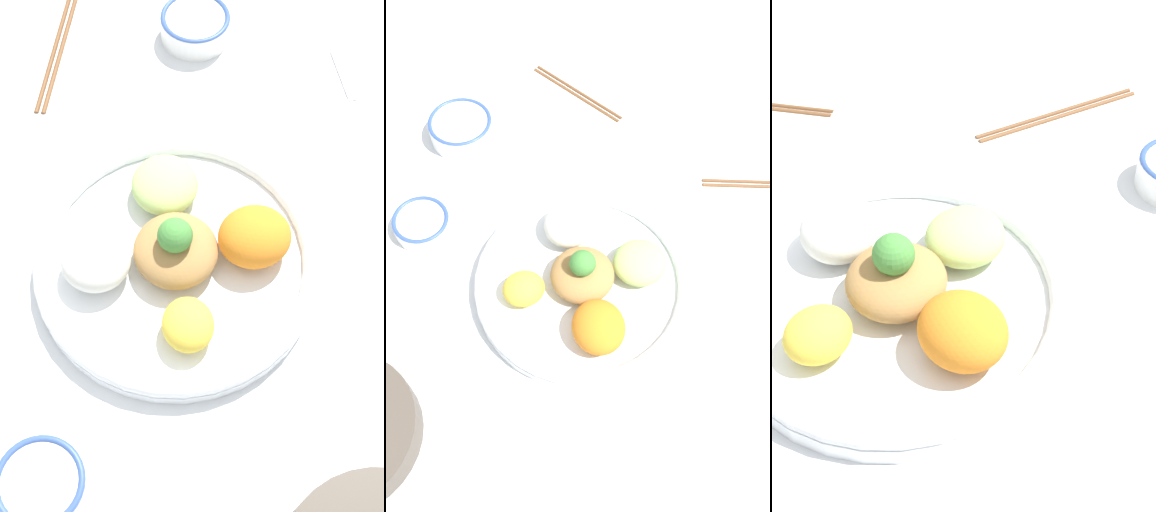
% 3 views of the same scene
% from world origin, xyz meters
% --- Properties ---
extents(ground_plane, '(2.40, 2.40, 0.00)m').
position_xyz_m(ground_plane, '(0.00, 0.00, 0.00)').
color(ground_plane, white).
extents(salad_platter, '(0.34, 0.34, 0.10)m').
position_xyz_m(salad_platter, '(0.01, 0.04, 0.03)').
color(salad_platter, white).
rests_on(salad_platter, ground_plane).
extents(sauce_bowl_red, '(0.12, 0.12, 0.05)m').
position_xyz_m(sauce_bowl_red, '(0.04, -0.36, 0.03)').
color(sauce_bowl_red, white).
rests_on(sauce_bowl_red, ground_plane).
extents(rice_bowl_blue, '(0.10, 0.10, 0.03)m').
position_xyz_m(rice_bowl_blue, '(0.19, -0.21, 0.02)').
color(rice_bowl_blue, white).
rests_on(rice_bowl_blue, ground_plane).
extents(chopsticks_pair_far, '(0.08, 0.21, 0.01)m').
position_xyz_m(chopsticks_pair_far, '(-0.21, -0.34, 0.00)').
color(chopsticks_pair_far, brown).
rests_on(chopsticks_pair_far, ground_plane).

